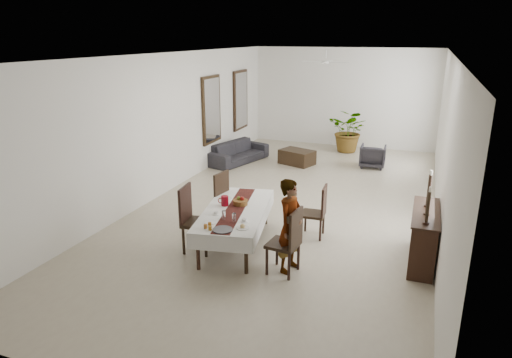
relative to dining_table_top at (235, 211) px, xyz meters
The scene contains 86 objects.
floor 2.40m from the dining_table_top, 81.58° to the left, with size 6.00×12.00×0.00m, color #B6AB91.
ceiling 3.45m from the dining_table_top, 81.58° to the left, with size 6.00×12.00×0.02m, color white.
wall_back 8.36m from the dining_table_top, 87.66° to the left, with size 6.00×0.02×3.20m, color white.
wall_front 3.84m from the dining_table_top, 84.77° to the right, with size 6.00×0.02×3.20m, color white.
wall_left 3.64m from the dining_table_top, 139.24° to the left, with size 0.02×12.00×3.20m, color white.
wall_right 4.16m from the dining_table_top, 34.47° to the left, with size 0.02×12.00×3.20m, color white.
dining_table_top is the anchor object (origin of this frame).
table_leg_fl 1.13m from the dining_table_top, 100.43° to the right, with size 0.06×0.06×0.62m, color black.
table_leg_fr 1.13m from the dining_table_top, 58.22° to the right, with size 0.06×0.06×0.62m, color black.
table_leg_bl 1.13m from the dining_table_top, 121.78° to the left, with size 0.06×0.06×0.62m, color black.
table_leg_br 1.13m from the dining_table_top, 79.57° to the left, with size 0.06×0.06×0.62m, color black.
tablecloth_top 0.03m from the dining_table_top, ahead, with size 1.04×2.28×0.01m, color white.
tablecloth_drape_left 0.53m from the dining_table_top, 169.32° to the right, with size 0.01×2.28×0.26m, color silver.
tablecloth_drape_right 0.53m from the dining_table_top, 10.68° to the left, with size 0.01×2.28×0.26m, color silver.
tablecloth_drape_near 1.14m from the dining_table_top, 79.32° to the right, with size 1.04×0.01×0.26m, color silver.
tablecloth_drape_far 1.14m from the dining_table_top, 100.68° to the left, with size 1.04×0.01×0.26m, color silver.
table_runner 0.03m from the dining_table_top, ahead, with size 0.31×2.21×0.00m, color #4E1B16.
red_pitcher 0.28m from the dining_table_top, 159.71° to the left, with size 0.13×0.13×0.18m, color maroon.
pitcher_handle 0.35m from the dining_table_top, 166.55° to the left, with size 0.11×0.11×0.02m, color maroon.
wine_glass_near 0.59m from the dining_table_top, 68.86° to the right, with size 0.06×0.06×0.15m, color white.
wine_glass_mid 0.50m from the dining_table_top, 89.63° to the right, with size 0.06×0.06×0.15m, color white.
teacup_right 0.59m from the dining_table_top, 52.76° to the right, with size 0.08×0.08×0.05m, color silver.
saucer_right 0.59m from the dining_table_top, 52.76° to the right, with size 0.13×0.13×0.01m, color white.
teacup_left 0.41m from the dining_table_top, 119.93° to the right, with size 0.08×0.08×0.05m, color white.
saucer_left 0.41m from the dining_table_top, 119.93° to the right, with size 0.13×0.13×0.01m, color white.
plate_near_right 0.85m from the dining_table_top, 59.19° to the right, with size 0.21×0.21×0.01m, color silver.
bread_near_right 0.85m from the dining_table_top, 59.19° to the right, with size 0.08×0.08×0.08m, color tan.
plate_near_left 0.71m from the dining_table_top, 101.13° to the right, with size 0.21×0.21×0.01m, color white.
plate_far_left 0.56m from the dining_table_top, 130.87° to the left, with size 0.21×0.21×0.01m, color silver.
serving_tray 0.93m from the dining_table_top, 79.32° to the right, with size 0.32×0.32×0.02m, color #3F3F44.
jam_jar_a 0.97m from the dining_table_top, 90.84° to the right, with size 0.06×0.06×0.07m, color #986116.
jam_jar_b 0.95m from the dining_table_top, 96.74° to the right, with size 0.06×0.06×0.07m, color #915015.
jam_jar_c 0.85m from the dining_table_top, 95.68° to the right, with size 0.06×0.06×0.07m, color #8F5414.
fruit_basket 0.24m from the dining_table_top, 89.37° to the left, with size 0.26×0.26×0.09m, color brown.
fruit_red 0.29m from the dining_table_top, 84.17° to the left, with size 0.08×0.08×0.08m, color maroon.
fruit_green 0.29m from the dining_table_top, 98.63° to the left, with size 0.07×0.07×0.07m, color #5C7021.
chair_right_near_seat 1.29m from the dining_table_top, 31.71° to the right, with size 0.46×0.46×0.05m, color black.
chair_right_near_leg_fl 1.58m from the dining_table_top, 35.11° to the right, with size 0.05×0.05×0.45m, color black.
chair_right_near_leg_fr 1.45m from the dining_table_top, 21.44° to the right, with size 0.05×0.05×0.45m, color black.
chair_right_near_leg_bl 1.28m from the dining_table_top, 43.50° to the right, with size 0.05×0.05×0.45m, color black.
chair_right_near_leg_br 1.11m from the dining_table_top, 26.68° to the right, with size 0.05×0.05×0.45m, color black.
chair_right_near_back 1.48m from the dining_table_top, 28.30° to the right, with size 0.46×0.04×0.58m, color black.
chair_right_far_seat 1.46m from the dining_table_top, 34.16° to the left, with size 0.42×0.42×0.05m, color black.
chair_right_far_leg_fl 1.59m from the dining_table_top, 25.33° to the left, with size 0.04×0.04×0.41m, color black.
chair_right_far_leg_fr 1.74m from the dining_table_top, 36.15° to the left, with size 0.04×0.04×0.41m, color black.
chair_right_far_leg_bl 1.29m from the dining_table_top, 31.39° to the left, with size 0.04×0.04×0.41m, color black.
chair_right_far_leg_br 1.48m from the dining_table_top, 43.72° to the left, with size 0.04×0.04×0.41m, color black.
chair_right_far_back 1.62m from the dining_table_top, 30.69° to the left, with size 0.42×0.04×0.53m, color black.
chair_left_near_seat 0.69m from the dining_table_top, 137.63° to the right, with size 0.49×0.49×0.06m, color black.
chair_left_near_leg_fl 0.87m from the dining_table_top, 158.84° to the right, with size 0.05×0.05×0.48m, color black.
chair_left_near_leg_fr 1.03m from the dining_table_top, 134.85° to the right, with size 0.05×0.05×0.48m, color black.
chair_left_near_leg_bl 0.56m from the dining_table_top, 144.33° to the right, with size 0.05×0.05×0.48m, color black.
chair_left_near_leg_br 0.79m from the dining_table_top, 113.63° to the right, with size 0.05×0.05×0.48m, color black.
chair_left_near_back 0.89m from the dining_table_top, 146.25° to the right, with size 0.49×0.04×0.62m, color black.
chair_left_far_seat 0.74m from the dining_table_top, 120.14° to the left, with size 0.46×0.46×0.05m, color black.
chair_left_far_leg_fl 1.07m from the dining_table_top, 121.34° to the left, with size 0.05×0.05×0.46m, color black.
chair_left_far_leg_fr 0.85m from the dining_table_top, 141.03° to the left, with size 0.05×0.05×0.46m, color black.
chair_left_far_leg_bl 0.89m from the dining_table_top, 100.32° to the left, with size 0.05×0.05×0.46m, color black.
chair_left_far_leg_br 0.61m from the dining_table_top, 117.52° to the left, with size 0.05×0.05×0.46m, color black.
chair_left_far_back 0.88m from the dining_table_top, 130.71° to the left, with size 0.46×0.04×0.59m, color black.
woman 1.30m from the dining_table_top, 25.39° to the right, with size 0.55×0.36×1.51m, color #999CA2.
sideboard_body 3.16m from the dining_table_top, ahead, with size 0.38×1.43×0.86m, color black.
sideboard_top 3.16m from the dining_table_top, ahead, with size 0.42×1.48×0.03m, color black.
candlestick_near_base 3.13m from the dining_table_top, ahead, with size 0.10×0.10×0.03m, color black.
candlestick_near_shaft 3.16m from the dining_table_top, ahead, with size 0.05×0.05×0.48m, color black.
candlestick_near_candle 3.22m from the dining_table_top, ahead, with size 0.03×0.03×0.08m, color white.
candlestick_mid_base 3.15m from the dining_table_top, ahead, with size 0.10×0.10×0.03m, color black.
candlestick_mid_shaft 3.19m from the dining_table_top, ahead, with size 0.05×0.05×0.62m, color black.
candlestick_mid_candle 3.27m from the dining_table_top, ahead, with size 0.03×0.03×0.08m, color white.
candlestick_far_base 3.21m from the dining_table_top, 12.61° to the left, with size 0.10×0.10×0.03m, color black.
candlestick_far_shaft 3.24m from the dining_table_top, 12.61° to the left, with size 0.05×0.05×0.52m, color black.
candlestick_far_candle 3.30m from the dining_table_top, 12.61° to the left, with size 0.03×0.03×0.08m, color beige.
sofa 5.54m from the dining_table_top, 112.31° to the left, with size 2.02×0.79×0.59m, color #29272C.
armchair 6.18m from the dining_table_top, 74.37° to the left, with size 0.68×0.69×0.63m, color #2A272C.
coffee_table 5.53m from the dining_table_top, 94.32° to the left, with size 0.93×0.62×0.42m, color black.
potted_plant 7.53m from the dining_table_top, 84.41° to the left, with size 1.23×1.07×1.37m, color #2B5823.
mirror_frame_near 5.29m from the dining_table_top, 120.25° to the left, with size 0.06×1.05×1.85m, color black.
mirror_glass_near 5.27m from the dining_table_top, 119.92° to the left, with size 0.01×0.90×1.70m, color silver.
mirror_frame_far 7.16m from the dining_table_top, 111.68° to the left, with size 0.06×1.05×1.85m, color black.
mirror_glass_far 7.15m from the dining_table_top, 111.41° to the left, with size 0.01×0.90×1.70m, color silver.
fan_rod 5.85m from the dining_table_top, 86.33° to the left, with size 0.04×0.04×0.20m, color white.
fan_hub 5.77m from the dining_table_top, 86.33° to the left, with size 0.16×0.16×0.08m, color white.
fan_blade_n 6.09m from the dining_table_top, 86.56° to the left, with size 0.10×0.55×0.01m, color silver.
fan_blade_s 5.45m from the dining_table_top, 86.07° to the left, with size 0.10×0.55×0.01m, color silver.
fan_blade_e 5.80m from the dining_table_top, 82.58° to the left, with size 0.55×0.10×0.01m, color silver.
fan_blade_w 5.76m from the dining_table_top, 90.11° to the left, with size 0.55×0.10×0.01m, color white.
Camera 1 is at (2.61, -9.12, 3.57)m, focal length 32.00 mm.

